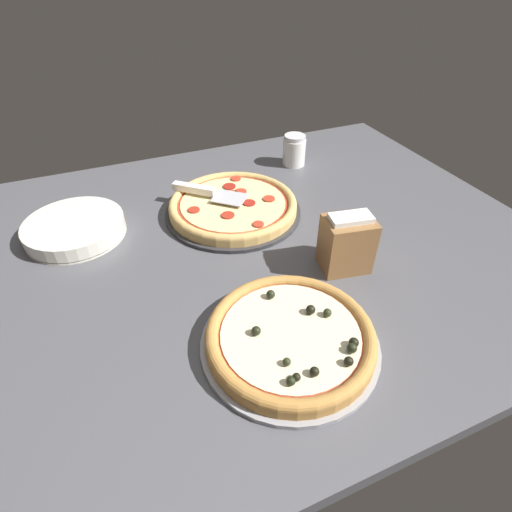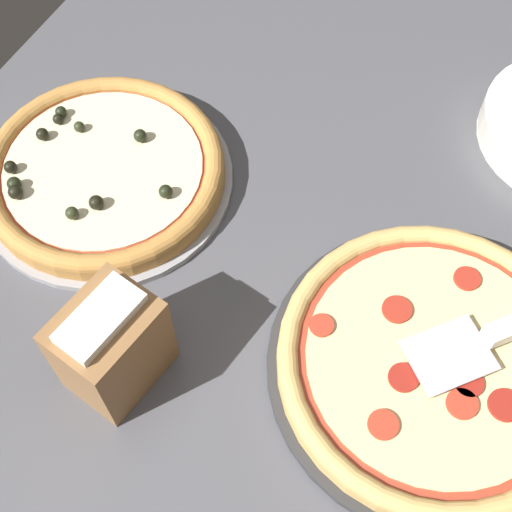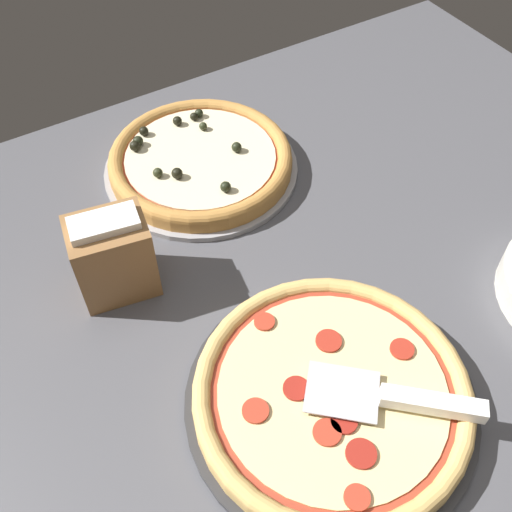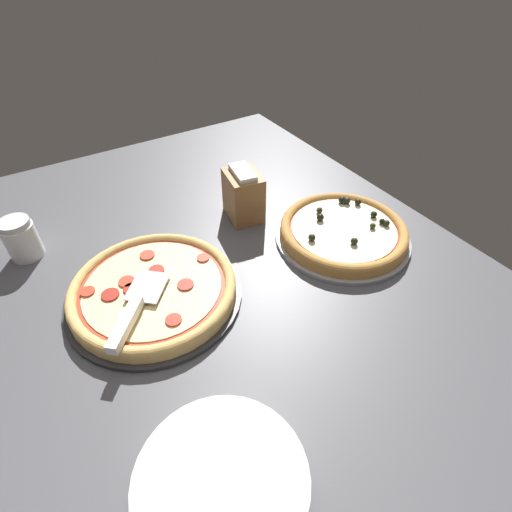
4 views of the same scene
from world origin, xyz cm
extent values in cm
cube|color=#4C4C51|center=(0.00, 0.00, -1.80)|extent=(152.71, 115.74, 3.60)
cylinder|color=#2D2D30|center=(-3.54, -14.46, 0.50)|extent=(37.02, 37.02, 1.00)
cylinder|color=#DBAD60|center=(-3.54, -14.46, 2.01)|extent=(34.80, 34.80, 2.01)
torus|color=#DBAD60|center=(-3.54, -14.46, 3.01)|extent=(34.80, 34.80, 2.32)
cylinder|color=#A33823|center=(-3.54, -14.46, 3.09)|extent=(30.24, 30.24, 0.15)
cylinder|color=beige|center=(-3.54, -14.46, 3.21)|extent=(28.53, 28.53, 0.40)
cylinder|color=maroon|center=(-4.85, -18.54, 3.61)|extent=(3.24, 3.24, 0.40)
cylinder|color=#B73823|center=(-5.62, -1.72, 3.61)|extent=(2.82, 2.82, 0.40)
cylinder|color=#B73823|center=(-7.36, -18.62, 3.61)|extent=(3.43, 3.43, 0.40)
cylinder|color=maroon|center=(-5.50, -22.68, 3.61)|extent=(3.64, 3.64, 0.40)
cylinder|color=#AD2D1E|center=(0.27, -8.55, 3.61)|extent=(3.44, 3.44, 0.40)
cylinder|color=#B73823|center=(-13.15, -12.00, 3.61)|extent=(3.30, 3.30, 0.40)
cylinder|color=#AD2D1E|center=(7.39, -14.41, 3.61)|extent=(3.14, 3.14, 0.40)
cylinder|color=maroon|center=(-7.36, -12.07, 3.61)|extent=(3.34, 3.34, 0.40)
cylinder|color=#939399|center=(2.58, 32.53, 0.50)|extent=(33.26, 33.26, 1.00)
cylinder|color=#B77F3D|center=(2.58, 32.53, 2.02)|extent=(31.26, 31.26, 2.04)
torus|color=#B77F3D|center=(2.58, 32.53, 3.04)|extent=(31.26, 31.26, 2.51)
cylinder|color=maroon|center=(2.58, 32.53, 3.11)|extent=(27.17, 27.17, 0.15)
cylinder|color=beige|center=(2.58, 32.53, 3.24)|extent=(25.63, 25.63, 0.40)
sphere|color=black|center=(2.16, 22.86, 4.31)|extent=(1.74, 1.74, 1.74)
sphere|color=black|center=(-3.27, 42.42, 4.26)|extent=(1.64, 1.64, 1.64)
sphere|color=black|center=(-5.26, 40.34, 4.34)|extent=(1.80, 1.80, 1.80)
sphere|color=black|center=(8.46, 30.37, 4.30)|extent=(1.72, 1.72, 1.72)
sphere|color=black|center=(-6.22, 39.45, 4.34)|extent=(1.81, 1.81, 1.81)
sphere|color=black|center=(-3.09, 29.62, 4.35)|extent=(1.84, 1.84, 1.84)
sphere|color=#282D19|center=(-5.69, 31.47, 4.25)|extent=(1.62, 1.62, 1.62)
sphere|color=black|center=(7.33, 42.03, 4.20)|extent=(1.54, 1.54, 1.54)
sphere|color=black|center=(6.15, 41.71, 4.14)|extent=(1.42, 1.42, 1.42)
sphere|color=#282D19|center=(6.28, 38.43, 4.15)|extent=(1.43, 1.43, 1.43)
sphere|color=black|center=(3.00, 41.97, 4.26)|extent=(1.64, 1.64, 1.64)
cube|color=#B7B7BC|center=(-3.04, -15.56, 4.30)|extent=(11.21, 11.05, 0.24)
cube|color=olive|center=(-19.03, 16.77, 6.31)|extent=(11.90, 9.92, 12.63)
cube|color=white|center=(-19.03, 16.77, 13.23)|extent=(9.69, 6.01, 1.20)
camera|label=1|loc=(26.86, 74.15, 59.67)|focal=28.00mm
camera|label=2|loc=(-39.48, -10.40, 75.77)|focal=50.00mm
camera|label=3|loc=(-29.20, -38.91, 70.52)|focal=42.00mm
camera|label=4|loc=(57.18, -27.05, 62.78)|focal=28.00mm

